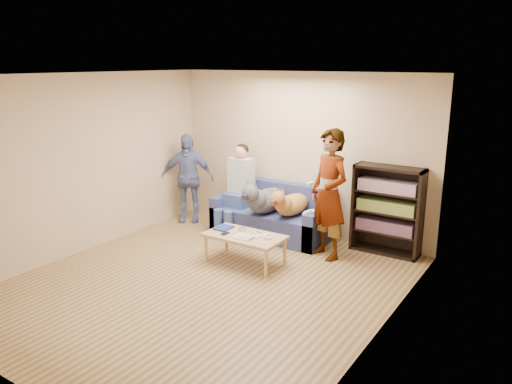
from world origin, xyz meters
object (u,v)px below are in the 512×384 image
Objects in this scene: person_standing_left at (187,178)px; notebook_blue at (224,228)px; dog_gray at (264,199)px; sofa at (273,218)px; coffee_table at (245,238)px; camera_silver at (243,229)px; bookshelf at (387,208)px; person_seated at (238,185)px; person_standing_right at (329,195)px; dog_tan at (290,204)px.

person_standing_left is 5.98× the size of notebook_blue.
dog_gray is at bearing -32.64° from person_standing_left.
sofa is 1.29m from coffee_table.
notebook_blue is 1.21m from sofa.
dog_gray is at bearing 102.37° from camera_silver.
camera_silver is 0.18m from coffee_table.
bookshelf is at bearing 36.92° from notebook_blue.
person_seated reaches higher than notebook_blue.
notebook_blue is at bearing -95.07° from sofa.
camera_silver is at bearing 14.04° from notebook_blue.
person_standing_left is 1.41× the size of coffee_table.
dog_gray is at bearing -10.44° from person_seated.
person_standing_right is 1.20× the size of person_standing_left.
bookshelf reaches higher than notebook_blue.
sofa is at bearing -172.60° from bookshelf.
person_standing_right is 1.32m from camera_silver.
notebook_blue is at bearing -64.96° from person_seated.
dog_tan is at bearing -164.93° from bookshelf.
coffee_table is at bearing -76.76° from sofa.
person_seated is (-0.61, -0.13, 0.49)m from sofa.
notebook_blue is at bearing -64.52° from person_standing_left.
person_seated is 2.44m from bookshelf.
person_standing_right is 7.16× the size of notebook_blue.
notebook_blue is at bearing -115.20° from dog_tan.
sofa is (0.11, 1.20, -0.15)m from notebook_blue.
person_standing_left is 2.03m from dog_tan.
coffee_table is at bearing -51.23° from person_seated.
person_standing_left reaches higher than notebook_blue.
person_standing_left is 1.20× the size of bookshelf.
camera_silver reaches higher than notebook_blue.
camera_silver is (0.28, 0.07, 0.01)m from notebook_blue.
camera_silver is (-0.98, -0.74, -0.49)m from person_standing_right.
camera_silver is 0.07× the size of person_seated.
camera_silver is 0.06× the size of sofa.
dog_tan reaches higher than coffee_table.
sofa is 1.51× the size of dog_gray.
person_standing_right is 1.22m from dog_gray.
person_standing_right is at bearing -136.12° from bookshelf.
dog_gray is (-0.02, -0.23, 0.36)m from sofa.
notebook_blue is 0.41m from coffee_table.
bookshelf is at bearing 15.07° from dog_tan.
person_standing_left is at bearing -178.60° from dog_tan.
dog_gray is 0.97× the size of bookshelf.
coffee_table is (1.93, -1.05, -0.40)m from person_standing_left.
dog_tan is at bearing -29.87° from person_standing_left.
coffee_table is (0.40, -0.05, -0.06)m from notebook_blue.
bookshelf is (1.51, 1.48, 0.31)m from coffee_table.
sofa is at bearing -171.20° from person_standing_right.
dog_gray reaches higher than camera_silver.
dog_tan is 1.46m from bookshelf.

